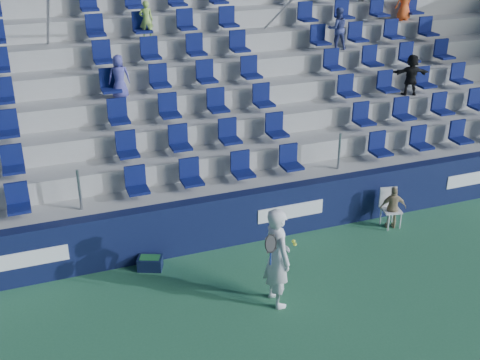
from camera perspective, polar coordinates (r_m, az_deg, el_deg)
name	(u,v)px	position (r m, az deg, el deg)	size (l,w,h in m)	color
ground	(284,328)	(11.19, 4.21, -13.82)	(70.00, 70.00, 0.00)	#30714A
sponsor_wall	(226,220)	(13.29, -1.33, -3.84)	(24.00, 0.32, 1.20)	#10173C
grandstand	(166,91)	(17.26, -7.06, 8.35)	(24.00, 8.17, 6.63)	#A1A19B
tennis_player	(277,257)	(11.24, 3.56, -7.31)	(0.69, 0.75, 2.01)	silver
line_judge_chair	(390,204)	(14.55, 13.99, -2.26)	(0.48, 0.50, 0.94)	white
line_judge	(393,207)	(14.45, 14.31, -2.54)	(0.61, 0.26, 1.05)	tan
ball_bin	(150,262)	(12.78, -8.52, -7.74)	(0.59, 0.49, 0.28)	black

